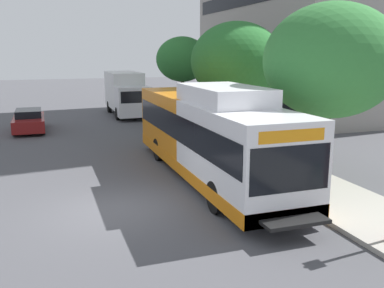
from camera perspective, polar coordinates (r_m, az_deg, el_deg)
The scene contains 8 objects.
ground_plane at distance 21.15m, azimuth -13.71°, elevation -1.21°, with size 120.00×120.00×0.00m, color #4C4C51.
sidewalk_curb at distance 21.05m, azimuth 6.15°, elevation -0.79°, with size 3.00×56.00×0.14m, color #A8A399.
transit_bus at distance 16.22m, azimuth 2.30°, elevation 1.26°, with size 2.58×12.25×3.65m.
street_tree_near_stop at distance 16.14m, azimuth 18.08°, elevation 10.51°, with size 4.79×4.79×6.37m.
street_tree_mid_block at distance 22.34m, azimuth 5.96°, elevation 10.97°, with size 4.69×4.69×6.18m.
street_tree_far_block at distance 31.41m, azimuth -1.29°, elevation 11.26°, with size 3.80×3.80×5.74m.
parked_car_far_lane at distance 28.06m, azimuth -20.98°, elevation 2.97°, with size 1.80×4.50×1.33m.
box_truck_background at distance 33.17m, azimuth -8.84°, elevation 6.82°, with size 2.32×7.01×3.25m.
Camera 1 is at (-1.82, -12.52, 4.79)m, focal length 39.84 mm.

